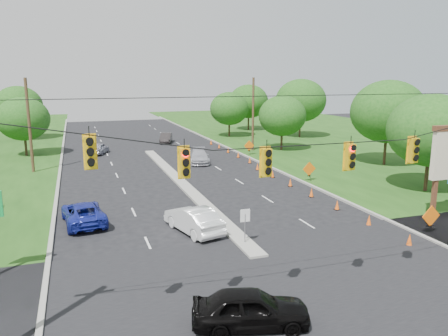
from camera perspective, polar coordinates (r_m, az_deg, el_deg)
name	(u,v)px	position (r m, az deg, el deg)	size (l,w,h in m)	color
ground	(297,296)	(19.41, 9.53, -16.15)	(160.00, 160.00, 0.00)	black
cross_street	(297,296)	(19.41, 9.53, -16.15)	(160.00, 14.00, 0.02)	black
curb_left	(60,171)	(45.92, -20.63, -0.33)	(0.25, 110.00, 0.16)	gray
curb_right	(250,159)	(49.47, 3.40, 1.24)	(0.25, 110.00, 0.16)	gray
median	(181,183)	(38.04, -5.60, -2.02)	(1.00, 34.00, 0.18)	gray
median_sign	(245,220)	(23.84, 2.77, -6.76)	(0.55, 0.06, 2.05)	gray
signal_span	(313,187)	(16.78, 11.56, -2.50)	(25.60, 0.32, 9.00)	#422D1C
utility_pole_far_left	(29,126)	(45.40, -24.07, 5.03)	(0.28, 0.28, 9.00)	#422D1C
utility_pole_far_right	(253,115)	(54.37, 3.81, 6.98)	(0.28, 0.28, 9.00)	#422D1C
cone_0	(409,240)	(26.14, 23.07, -8.62)	(0.32, 0.32, 0.70)	#F75B13
cone_1	(369,220)	(28.66, 18.41, -6.49)	(0.32, 0.32, 0.70)	#F75B13
cone_2	(337,205)	(31.37, 14.56, -4.69)	(0.32, 0.32, 0.70)	#F75B13
cone_3	(311,193)	(34.22, 11.36, -3.16)	(0.32, 0.32, 0.70)	#F75B13
cone_4	(290,182)	(37.19, 8.66, -1.86)	(0.32, 0.32, 0.70)	#F75B13
cone_5	(273,174)	(40.24, 6.37, -0.76)	(0.32, 0.32, 0.70)	#F75B13
cone_6	(258,167)	(43.35, 4.41, 0.19)	(0.32, 0.32, 0.70)	#F75B13
cone_7	(250,160)	(46.75, 3.39, 1.06)	(0.32, 0.32, 0.70)	#F75B13
cone_8	(238,155)	(49.95, 1.87, 1.77)	(0.32, 0.32, 0.70)	#F75B13
cone_9	(228,150)	(53.19, 0.54, 2.39)	(0.32, 0.32, 0.70)	#F75B13
cone_10	(219,146)	(56.46, -0.64, 2.94)	(0.32, 0.32, 0.70)	#F75B13
cone_11	(211,142)	(59.76, -1.69, 3.43)	(0.32, 0.32, 0.70)	#F75B13
work_sign_0	(431,217)	(28.14, 25.41, -5.80)	(1.27, 0.58, 1.37)	black
work_sign_1	(309,170)	(38.98, 11.07, -0.20)	(1.27, 0.58, 1.37)	black
work_sign_2	(249,146)	(51.37, 3.30, 2.87)	(1.27, 0.58, 1.37)	black
tree_5	(23,119)	(55.47, -24.75, 5.85)	(5.88, 5.88, 6.86)	black
tree_6	(18,106)	(70.52, -25.26, 7.36)	(6.72, 6.72, 7.84)	black
tree_7	(431,130)	(37.96, 25.40, 4.48)	(6.72, 6.72, 7.84)	black
tree_8	(388,112)	(47.99, 20.63, 6.91)	(7.56, 7.56, 8.82)	black
tree_9	(282,116)	(54.92, 7.61, 6.78)	(5.88, 5.88, 6.86)	black
tree_10	(301,101)	(67.38, 9.99, 8.67)	(7.56, 7.56, 8.82)	black
tree_11	(249,101)	(75.64, 3.23, 8.68)	(6.72, 6.72, 7.84)	black
tree_12	(229,109)	(67.01, 0.69, 7.77)	(5.88, 5.88, 6.86)	black
black_sedan	(251,308)	(16.82, 3.51, -17.84)	(1.74, 4.33, 1.47)	black
white_sedan	(193,219)	(26.09, -4.02, -6.71)	(1.64, 4.70, 1.55)	white
blue_pickup	(83,213)	(28.86, -17.90, -5.61)	(2.31, 5.01, 1.39)	navy
silver_car_far	(199,156)	(46.91, -3.29, 1.55)	(2.00, 4.92, 1.43)	#A8A9B1
silver_car_oncoming	(99,148)	(54.39, -16.02, 2.48)	(1.60, 3.97, 1.35)	gray
dark_car_receding	(166,138)	(61.84, -7.59, 3.92)	(1.44, 4.14, 1.37)	#2B2627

